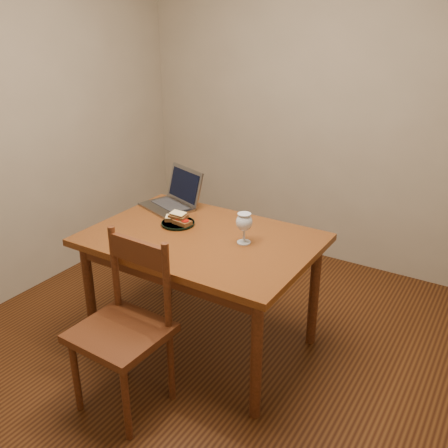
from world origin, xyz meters
The scene contains 11 objects.
floor centered at (0.00, 0.00, -0.01)m, with size 3.20×3.20×0.02m, color black.
back_wall centered at (0.00, 1.61, 1.30)m, with size 3.20×0.02×2.60m, color gray.
left_wall centered at (-1.61, 0.00, 1.30)m, with size 0.02×3.20×2.60m, color gray.
table centered at (-0.11, 0.04, 0.65)m, with size 1.30×0.90×0.74m.
chair centered at (-0.16, -0.59, 0.51)m, with size 0.45×0.43×0.47m.
plate centered at (-0.32, 0.10, 0.75)m, with size 0.20×0.20×0.02m, color black.
sandwich_cheese centered at (-0.36, 0.11, 0.77)m, with size 0.11×0.06×0.03m, color #381E0C, non-canonical shape.
sandwich_tomato centered at (-0.29, 0.10, 0.77)m, with size 0.11×0.07×0.03m, color #381E0C, non-canonical shape.
sandwich_top centered at (-0.32, 0.11, 0.80)m, with size 0.11×0.06×0.03m, color #381E0C, non-canonical shape.
milk_glass centered at (0.14, 0.09, 0.83)m, with size 0.09×0.09×0.18m, color white, non-canonical shape.
laptop centered at (-0.53, 0.36, 0.80)m, with size 0.42×0.40×0.24m.
Camera 1 is at (1.38, -2.11, 1.94)m, focal length 40.00 mm.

